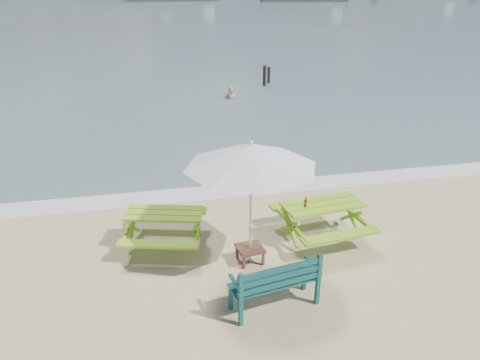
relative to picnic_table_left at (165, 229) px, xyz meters
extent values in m
plane|color=slate|center=(1.78, 82.76, -0.36)|extent=(300.00, 300.00, 0.00)
cube|color=silver|center=(1.78, 2.36, -0.36)|extent=(22.00, 0.90, 0.01)
cube|color=#89BC1C|center=(0.00, 0.00, 0.37)|extent=(1.72, 1.13, 0.05)
cube|color=#89BC1C|center=(0.20, 0.72, 0.07)|extent=(1.60, 0.68, 0.05)
cube|color=#89BC1C|center=(-0.20, -0.72, 0.07)|extent=(1.60, 0.68, 0.05)
cube|color=#89BC1C|center=(0.00, 0.00, -0.03)|extent=(1.67, 1.25, 0.67)
cube|color=#78AF1A|center=(3.32, -0.42, 0.42)|extent=(1.79, 1.00, 0.05)
cube|color=#78AF1A|center=(3.23, 0.37, 0.10)|extent=(1.73, 0.50, 0.05)
cube|color=#78AF1A|center=(3.42, -1.21, 0.10)|extent=(1.73, 0.50, 0.05)
cube|color=#78AF1A|center=(3.32, -0.42, 0.00)|extent=(1.70, 1.14, 0.72)
cube|color=#114546|center=(1.67, -2.45, 0.12)|extent=(1.60, 0.74, 0.04)
cube|color=#114546|center=(1.72, -2.69, 0.39)|extent=(1.52, 0.32, 0.40)
cube|color=#114546|center=(1.67, -2.45, -0.12)|extent=(1.50, 0.78, 0.48)
cube|color=brown|center=(1.59, -1.03, -0.06)|extent=(0.56, 0.56, 0.05)
cube|color=brown|center=(1.59, -1.03, -0.22)|extent=(0.49, 0.49, 0.28)
cylinder|color=silver|center=(1.59, -1.03, 0.84)|extent=(0.05, 0.05, 2.40)
cone|color=silver|center=(1.59, -1.03, 1.89)|extent=(2.79, 2.79, 0.45)
cylinder|color=brown|center=(2.91, -0.49, 0.52)|extent=(0.06, 0.06, 0.14)
cylinder|color=brown|center=(2.91, -0.49, 0.65)|extent=(0.02, 0.02, 0.07)
cylinder|color=red|center=(2.91, -0.49, 0.52)|extent=(0.06, 0.06, 0.06)
imported|color=tan|center=(3.94, 12.69, -0.63)|extent=(0.73, 0.61, 1.71)
cylinder|color=black|center=(6.25, 15.15, 0.07)|extent=(0.17, 0.17, 1.26)
cylinder|color=black|center=(6.65, 15.75, -0.03)|extent=(0.16, 0.16, 1.07)
camera|label=1|loc=(-0.29, -8.75, 4.82)|focal=35.00mm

